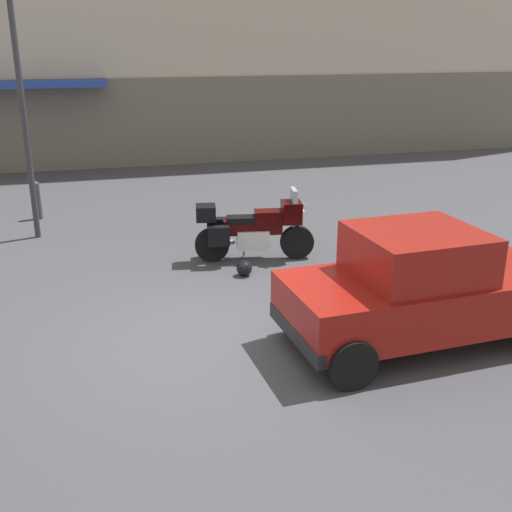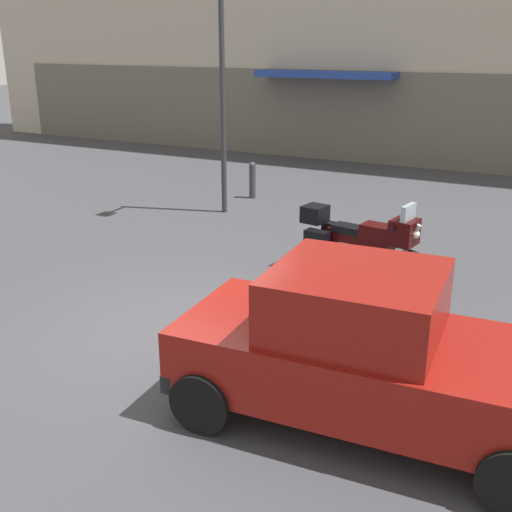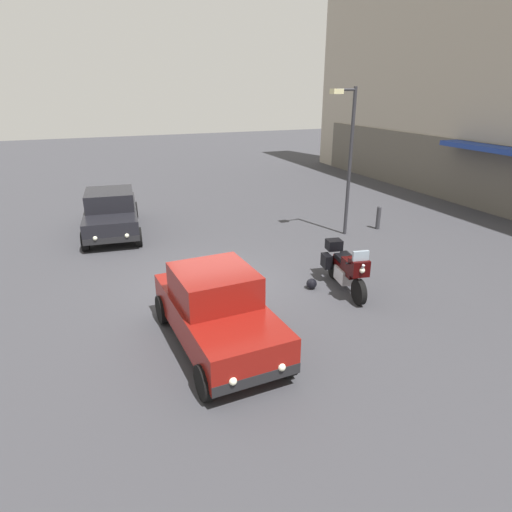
{
  "view_description": "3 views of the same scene",
  "coord_description": "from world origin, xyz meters",
  "views": [
    {
      "loc": [
        -1.39,
        -7.82,
        4.02
      ],
      "look_at": [
        0.9,
        0.57,
        0.96
      ],
      "focal_mm": 43.89,
      "sensor_mm": 36.0,
      "label": 1
    },
    {
      "loc": [
        4.37,
        -6.22,
        3.72
      ],
      "look_at": [
        0.72,
        0.9,
        0.92
      ],
      "focal_mm": 43.59,
      "sensor_mm": 36.0,
      "label": 2
    },
    {
      "loc": [
        10.46,
        -3.08,
        5.03
      ],
      "look_at": [
        0.75,
        0.83,
        0.99
      ],
      "focal_mm": 30.99,
      "sensor_mm": 36.0,
      "label": 3
    }
  ],
  "objects": [
    {
      "name": "bollard_curbside",
      "position": [
        -2.56,
        7.09,
        0.47
      ],
      "size": [
        0.16,
        0.16,
        0.89
      ],
      "color": "#333338",
      "rests_on": "ground"
    },
    {
      "name": "ground_plane",
      "position": [
        0.0,
        0.0,
        0.0
      ],
      "size": [
        80.0,
        80.0,
        0.0
      ],
      "primitive_type": "plane",
      "color": "#38383D"
    },
    {
      "name": "streetlamp_curbside",
      "position": [
        -2.52,
        5.49,
        3.04
      ],
      "size": [
        0.28,
        0.94,
        5.02
      ],
      "color": "#2D2D33",
      "rests_on": "ground"
    },
    {
      "name": "car_hatchback_near",
      "position": [
        2.83,
        -0.86,
        0.81
      ],
      "size": [
        3.94,
        1.97,
        1.64
      ],
      "rotation": [
        0.0,
        0.0,
        0.06
      ],
      "color": "maroon",
      "rests_on": "ground"
    },
    {
      "name": "car_sedan_far",
      "position": [
        -5.85,
        -2.17,
        0.78
      ],
      "size": [
        4.69,
        2.31,
        1.56
      ],
      "rotation": [
        0.0,
        0.0,
        -0.1
      ],
      "color": "black",
      "rests_on": "ground"
    },
    {
      "name": "motorcycle",
      "position": [
        1.51,
        3.04,
        0.62
      ],
      "size": [
        2.25,
        0.93,
        1.36
      ],
      "rotation": [
        0.0,
        0.0,
        -0.16
      ],
      "color": "black",
      "rests_on": "ground"
    },
    {
      "name": "helmet",
      "position": [
        1.15,
        2.25,
        0.14
      ],
      "size": [
        0.28,
        0.28,
        0.28
      ],
      "primitive_type": "sphere",
      "color": "black",
      "rests_on": "ground"
    }
  ]
}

